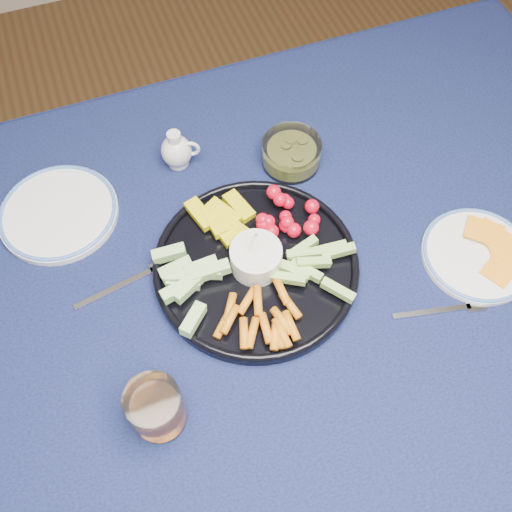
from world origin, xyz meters
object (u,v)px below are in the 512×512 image
object	(u,v)px
crudite_platter	(255,264)
pickle_bowl	(291,154)
cheese_plate	(478,254)
juice_tumbler	(157,409)
side_plate_extra	(59,213)
creamer_pitcher	(177,151)
dining_table	(238,320)

from	to	relation	value
crudite_platter	pickle_bowl	distance (m)	0.25
cheese_plate	crudite_platter	bearing A→B (deg)	163.57
cheese_plate	juice_tumbler	distance (m)	0.59
cheese_plate	side_plate_extra	bearing A→B (deg)	152.99
pickle_bowl	cheese_plate	xyz separation A→B (m)	(0.22, -0.31, -0.01)
creamer_pitcher	cheese_plate	distance (m)	0.57
dining_table	creamer_pitcher	size ratio (longest dim) A/B	20.83
crudite_platter	side_plate_extra	distance (m)	0.37
dining_table	side_plate_extra	size ratio (longest dim) A/B	7.89
pickle_bowl	juice_tumbler	world-z (taller)	juice_tumbler
creamer_pitcher	juice_tumbler	bearing A→B (deg)	-109.55
dining_table	juice_tumbler	xyz separation A→B (m)	(-0.17, -0.15, 0.13)
crudite_platter	juice_tumbler	xyz separation A→B (m)	(-0.22, -0.19, 0.02)
cheese_plate	side_plate_extra	world-z (taller)	cheese_plate
juice_tumbler	side_plate_extra	world-z (taller)	juice_tumbler
dining_table	pickle_bowl	bearing A→B (deg)	50.88
crudite_platter	creamer_pitcher	xyz separation A→B (m)	(-0.05, 0.27, 0.01)
juice_tumbler	side_plate_extra	bearing A→B (deg)	100.20
pickle_bowl	side_plate_extra	bearing A→B (deg)	176.10
cheese_plate	juice_tumbler	size ratio (longest dim) A/B	2.02
juice_tumbler	side_plate_extra	size ratio (longest dim) A/B	0.44
crudite_platter	side_plate_extra	xyz separation A→B (m)	(-0.29, 0.23, -0.01)
crudite_platter	pickle_bowl	bearing A→B (deg)	53.55
dining_table	juice_tumbler	bearing A→B (deg)	-139.34
crudite_platter	juice_tumbler	distance (m)	0.29
crudite_platter	creamer_pitcher	distance (m)	0.28
creamer_pitcher	pickle_bowl	bearing A→B (deg)	-19.85
creamer_pitcher	side_plate_extra	xyz separation A→B (m)	(-0.24, -0.04, -0.03)
dining_table	cheese_plate	world-z (taller)	cheese_plate
pickle_bowl	juice_tumbler	distance (m)	0.53
dining_table	juice_tumbler	size ratio (longest dim) A/B	17.74
crudite_platter	cheese_plate	bearing A→B (deg)	-16.43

